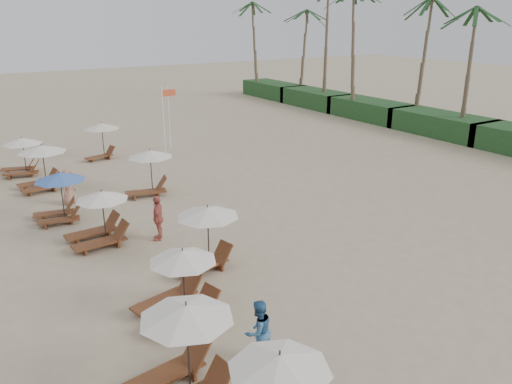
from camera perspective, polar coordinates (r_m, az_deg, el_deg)
ground at (r=16.80m, az=10.96°, el=-11.82°), size 160.00×160.00×0.00m
shrub_hedge at (r=41.37m, az=19.92°, el=7.08°), size 3.20×53.00×1.60m
lounger_station_1 at (r=12.50m, az=-8.64°, el=-17.54°), size 2.66×2.22×2.36m
lounger_station_2 at (r=15.54m, az=-8.96°, el=-10.46°), size 2.61×2.37×2.07m
lounger_station_3 at (r=20.97m, az=-17.22°, el=-3.03°), size 2.55×2.05×2.10m
lounger_station_4 at (r=23.74m, az=-21.15°, el=-0.38°), size 2.40×2.16×2.17m
lounger_station_5 at (r=28.46m, az=-22.84°, el=2.63°), size 2.64×2.42×2.31m
lounger_station_6 at (r=31.68m, az=-24.69°, el=3.62°), size 2.49×2.25×2.10m
inland_station_0 at (r=17.97m, az=-5.70°, el=-4.56°), size 2.74×2.24×2.22m
inland_station_1 at (r=25.96m, az=-11.88°, el=2.56°), size 2.74×2.24×2.22m
inland_station_2 at (r=33.45m, az=-16.86°, el=6.03°), size 2.54×2.24×2.22m
beachgoer_mid_a at (r=13.63m, az=0.26°, el=-15.17°), size 0.91×0.75×1.71m
beachgoer_far_a at (r=20.75m, az=-10.81°, el=-2.83°), size 0.93×1.16×1.85m
beachgoer_far_b at (r=25.83m, az=-20.13°, el=0.52°), size 0.98×0.97×1.71m
flag_pole_near at (r=31.98m, az=-10.18°, el=7.85°), size 0.60×0.08×4.53m
flag_pole_far at (r=34.80m, az=-9.59°, el=8.44°), size 0.60×0.08×4.16m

